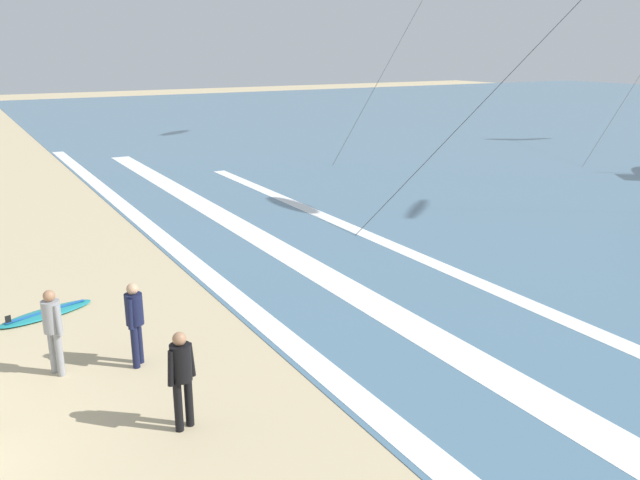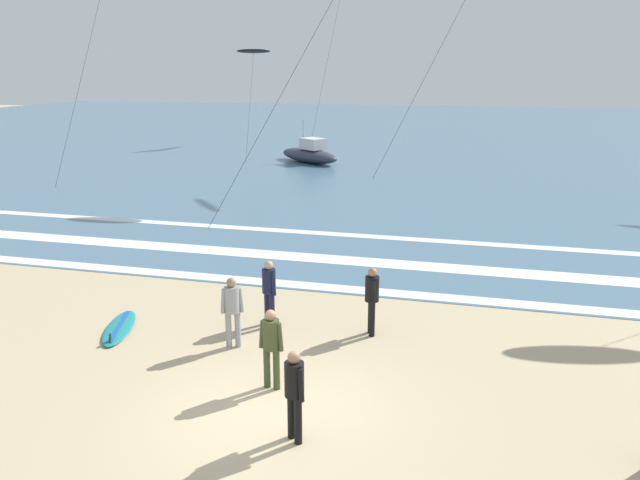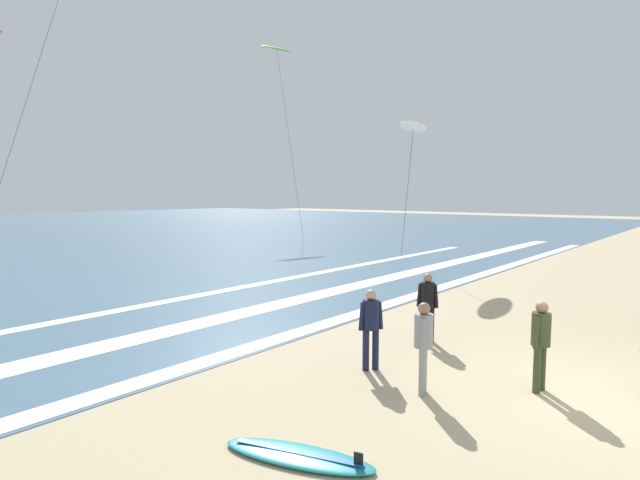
% 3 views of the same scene
% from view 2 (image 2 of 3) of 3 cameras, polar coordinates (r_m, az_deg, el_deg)
% --- Properties ---
extents(ground_plane, '(160.00, 160.00, 0.00)m').
position_cam_2_polar(ground_plane, '(11.43, -4.49, -15.56)').
color(ground_plane, tan).
extents(ocean_surface, '(140.00, 90.00, 0.01)m').
position_cam_2_polar(ocean_surface, '(60.72, 11.39, 9.69)').
color(ocean_surface, slate).
rests_on(ocean_surface, ground).
extents(wave_foam_shoreline, '(56.13, 0.57, 0.01)m').
position_cam_2_polar(wave_foam_shoreline, '(17.30, -0.16, -4.32)').
color(wave_foam_shoreline, white).
rests_on(wave_foam_shoreline, ocean_surface).
extents(wave_foam_mid_break, '(54.07, 0.92, 0.01)m').
position_cam_2_polar(wave_foam_mid_break, '(19.31, 8.90, -2.37)').
color(wave_foam_mid_break, white).
rests_on(wave_foam_mid_break, ocean_surface).
extents(wave_foam_outer_break, '(39.78, 0.53, 0.01)m').
position_cam_2_polar(wave_foam_outer_break, '(22.30, 7.88, 0.11)').
color(wave_foam_outer_break, white).
rests_on(wave_foam_outer_break, ocean_surface).
extents(surfer_mid_group, '(0.45, 0.39, 1.60)m').
position_cam_2_polar(surfer_mid_group, '(10.18, -2.39, -13.48)').
color(surfer_mid_group, black).
rests_on(surfer_mid_group, ground).
extents(surfer_background_far, '(0.47, 0.37, 1.60)m').
position_cam_2_polar(surfer_background_far, '(14.54, -4.73, -4.35)').
color(surfer_background_far, '#141938').
rests_on(surfer_background_far, ground).
extents(surfer_left_far, '(0.50, 0.32, 1.60)m').
position_cam_2_polar(surfer_left_far, '(13.50, -8.11, -6.06)').
color(surfer_left_far, gray).
rests_on(surfer_left_far, ground).
extents(surfer_left_near, '(0.51, 0.32, 1.60)m').
position_cam_2_polar(surfer_left_near, '(11.74, -4.54, -9.36)').
color(surfer_left_near, '#384223').
rests_on(surfer_left_near, ground).
extents(surfer_right_near, '(0.32, 0.51, 1.60)m').
position_cam_2_polar(surfer_right_near, '(14.04, 4.82, -5.10)').
color(surfer_right_near, black).
rests_on(surfer_right_near, ground).
extents(surfboard_left_pile, '(1.24, 2.18, 0.25)m').
position_cam_2_polar(surfboard_left_pile, '(15.32, -18.05, -7.70)').
color(surfboard_left_pile, teal).
rests_on(surfboard_left_pile, ground).
extents(kite_black_far_right, '(4.42, 12.19, 7.44)m').
position_cam_2_polar(kite_black_far_right, '(50.95, -6.14, 16.91)').
color(kite_black_far_right, black).
rests_on(kite_black_far_right, ground).
extents(offshore_boat, '(5.20, 4.44, 2.70)m').
position_cam_2_polar(offshore_boat, '(40.33, -0.97, 7.94)').
color(offshore_boat, '#2D3342').
rests_on(offshore_boat, ground).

